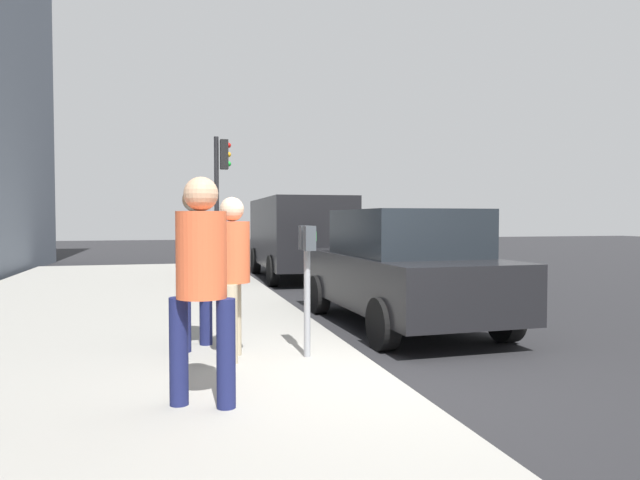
{
  "coord_description": "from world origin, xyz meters",
  "views": [
    {
      "loc": [
        -5.3,
        2.04,
        1.64
      ],
      "look_at": [
        1.31,
        0.29,
        1.38
      ],
      "focal_mm": 31.91,
      "sensor_mm": 36.0,
      "label": 1
    }
  ],
  "objects_px": {
    "traffic_signal": "(220,182)",
    "parking_officer": "(195,253)",
    "pedestrian_at_meter": "(232,265)",
    "parking_meter": "(307,263)",
    "pedestrian_bystander": "(202,271)",
    "parked_van_far": "(298,233)",
    "parked_sedan_near": "(402,268)"
  },
  "relations": [
    {
      "from": "parking_officer",
      "to": "traffic_signal",
      "type": "relative_size",
      "value": 0.51
    },
    {
      "from": "parked_van_far",
      "to": "traffic_signal",
      "type": "relative_size",
      "value": 1.46
    },
    {
      "from": "parking_officer",
      "to": "traffic_signal",
      "type": "xyz_separation_m",
      "value": [
        8.3,
        -1.01,
        1.33
      ]
    },
    {
      "from": "pedestrian_at_meter",
      "to": "traffic_signal",
      "type": "distance_m",
      "value": 9.06
    },
    {
      "from": "parked_sedan_near",
      "to": "parked_van_far",
      "type": "height_order",
      "value": "parked_van_far"
    },
    {
      "from": "pedestrian_at_meter",
      "to": "traffic_signal",
      "type": "xyz_separation_m",
      "value": [
        8.92,
        -0.65,
        1.42
      ]
    },
    {
      "from": "pedestrian_bystander",
      "to": "parked_sedan_near",
      "type": "bearing_deg",
      "value": -17.19
    },
    {
      "from": "parking_meter",
      "to": "parked_sedan_near",
      "type": "bearing_deg",
      "value": -43.73
    },
    {
      "from": "parking_meter",
      "to": "parked_van_far",
      "type": "relative_size",
      "value": 0.27
    },
    {
      "from": "pedestrian_at_meter",
      "to": "parked_sedan_near",
      "type": "height_order",
      "value": "pedestrian_at_meter"
    },
    {
      "from": "pedestrian_bystander",
      "to": "parked_sedan_near",
      "type": "height_order",
      "value": "pedestrian_bystander"
    },
    {
      "from": "parking_officer",
      "to": "parked_sedan_near",
      "type": "relative_size",
      "value": 0.41
    },
    {
      "from": "parking_meter",
      "to": "pedestrian_at_meter",
      "type": "xyz_separation_m",
      "value": [
        0.1,
        0.79,
        -0.02
      ]
    },
    {
      "from": "pedestrian_at_meter",
      "to": "parking_officer",
      "type": "bearing_deg",
      "value": 132.67
    },
    {
      "from": "parking_meter",
      "to": "traffic_signal",
      "type": "distance_m",
      "value": 9.13
    },
    {
      "from": "parking_meter",
      "to": "traffic_signal",
      "type": "xyz_separation_m",
      "value": [
        9.02,
        0.13,
        1.41
      ]
    },
    {
      "from": "traffic_signal",
      "to": "parking_officer",
      "type": "bearing_deg",
      "value": 173.06
    },
    {
      "from": "pedestrian_bystander",
      "to": "parked_sedan_near",
      "type": "distance_m",
      "value": 4.66
    },
    {
      "from": "parking_meter",
      "to": "parking_officer",
      "type": "xyz_separation_m",
      "value": [
        0.72,
        1.15,
        0.08
      ]
    },
    {
      "from": "parking_meter",
      "to": "parking_officer",
      "type": "relative_size",
      "value": 0.77
    },
    {
      "from": "parking_officer",
      "to": "pedestrian_bystander",
      "type": "bearing_deg",
      "value": -51.26
    },
    {
      "from": "parking_officer",
      "to": "traffic_signal",
      "type": "bearing_deg",
      "value": 122.81
    },
    {
      "from": "pedestrian_bystander",
      "to": "parking_officer",
      "type": "relative_size",
      "value": 0.99
    },
    {
      "from": "parking_officer",
      "to": "parked_van_far",
      "type": "height_order",
      "value": "parked_van_far"
    },
    {
      "from": "parked_van_far",
      "to": "parking_officer",
      "type": "bearing_deg",
      "value": 159.97
    },
    {
      "from": "parking_meter",
      "to": "pedestrian_bystander",
      "type": "relative_size",
      "value": 0.78
    },
    {
      "from": "parked_sedan_near",
      "to": "traffic_signal",
      "type": "xyz_separation_m",
      "value": [
        6.96,
        2.1,
        1.68
      ]
    },
    {
      "from": "parking_meter",
      "to": "parked_sedan_near",
      "type": "xyz_separation_m",
      "value": [
        2.06,
        -1.97,
        -0.27
      ]
    },
    {
      "from": "pedestrian_bystander",
      "to": "traffic_signal",
      "type": "distance_m",
      "value": 10.52
    },
    {
      "from": "pedestrian_at_meter",
      "to": "parking_officer",
      "type": "relative_size",
      "value": 0.93
    },
    {
      "from": "parked_van_far",
      "to": "parking_meter",
      "type": "bearing_deg",
      "value": 168.01
    },
    {
      "from": "parking_meter",
      "to": "parked_sedan_near",
      "type": "distance_m",
      "value": 2.86
    }
  ]
}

